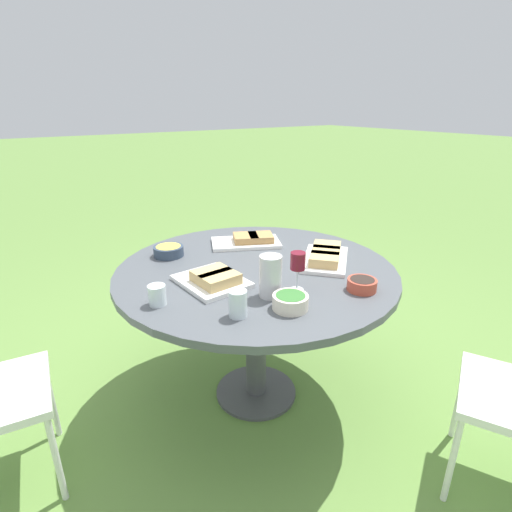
{
  "coord_description": "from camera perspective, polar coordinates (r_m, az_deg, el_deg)",
  "views": [
    {
      "loc": [
        -1.52,
        1.04,
        1.55
      ],
      "look_at": [
        0.0,
        0.0,
        0.83
      ],
      "focal_mm": 28.0,
      "sensor_mm": 36.0,
      "label": 1
    }
  ],
  "objects": [
    {
      "name": "ground_plane",
      "position": [
        2.4,
        0.0,
        -18.9
      ],
      "size": [
        40.0,
        40.0,
        0.0
      ],
      "primitive_type": "plane",
      "color": "#668E42"
    },
    {
      "name": "dining_table",
      "position": [
        2.03,
        0.0,
        -4.03
      ],
      "size": [
        1.39,
        1.39,
        0.77
      ],
      "color": "#4C4C51",
      "rests_on": "ground_plane"
    },
    {
      "name": "water_pitcher",
      "position": [
        1.67,
        2.08,
        -2.9
      ],
      "size": [
        0.1,
        0.1,
        0.18
      ],
      "color": "silver",
      "rests_on": "dining_table"
    },
    {
      "name": "wine_glass",
      "position": [
        1.71,
        5.95,
        -1.02
      ],
      "size": [
        0.07,
        0.07,
        0.18
      ],
      "color": "silver",
      "rests_on": "dining_table"
    },
    {
      "name": "platter_bread_main",
      "position": [
        1.8,
        -6.08,
        -3.31
      ],
      "size": [
        0.34,
        0.28,
        0.07
      ],
      "color": "white",
      "rests_on": "dining_table"
    },
    {
      "name": "platter_charcuterie",
      "position": [
        2.08,
        9.88,
        0.0
      ],
      "size": [
        0.42,
        0.43,
        0.07
      ],
      "color": "white",
      "rests_on": "dining_table"
    },
    {
      "name": "platter_sandwich_side",
      "position": [
        2.3,
        -0.97,
        2.24
      ],
      "size": [
        0.36,
        0.44,
        0.06
      ],
      "color": "white",
      "rests_on": "dining_table"
    },
    {
      "name": "bowl_fries",
      "position": [
        2.18,
        -12.38,
        0.79
      ],
      "size": [
        0.16,
        0.16,
        0.06
      ],
      "color": "#334256",
      "rests_on": "dining_table"
    },
    {
      "name": "bowl_salad",
      "position": [
        1.6,
        4.93,
        -6.43
      ],
      "size": [
        0.14,
        0.14,
        0.06
      ],
      "color": "beige",
      "rests_on": "dining_table"
    },
    {
      "name": "bowl_olives",
      "position": [
        1.8,
        14.9,
        -3.9
      ],
      "size": [
        0.13,
        0.13,
        0.05
      ],
      "color": "#B74733",
      "rests_on": "dining_table"
    },
    {
      "name": "cup_water_near",
      "position": [
        1.67,
        -13.95,
        -5.44
      ],
      "size": [
        0.07,
        0.07,
        0.08
      ],
      "color": "silver",
      "rests_on": "dining_table"
    },
    {
      "name": "cup_water_far",
      "position": [
        1.53,
        -2.61,
        -6.81
      ],
      "size": [
        0.07,
        0.07,
        0.11
      ],
      "color": "silver",
      "rests_on": "dining_table"
    }
  ]
}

